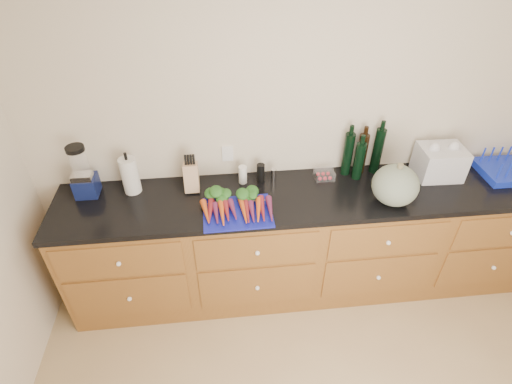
{
  "coord_description": "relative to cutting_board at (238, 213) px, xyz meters",
  "views": [
    {
      "loc": [
        -0.65,
        -0.85,
        2.65
      ],
      "look_at": [
        -0.44,
        1.2,
        1.06
      ],
      "focal_mm": 28.0,
      "sensor_mm": 36.0,
      "label": 1
    }
  ],
  "objects": [
    {
      "name": "grinder_salt",
      "position": [
        0.06,
        0.34,
        0.06
      ],
      "size": [
        0.06,
        0.06,
        0.14
      ],
      "primitive_type": "cylinder",
      "color": "white",
      "rests_on": "countertop"
    },
    {
      "name": "knife_block",
      "position": [
        -0.3,
        0.3,
        0.09
      ],
      "size": [
        0.1,
        0.1,
        0.2
      ],
      "primitive_type": "cube",
      "color": "tan",
      "rests_on": "countertop"
    },
    {
      "name": "wall_back",
      "position": [
        0.56,
        0.48,
        0.35
      ],
      "size": [
        4.1,
        0.05,
        2.6
      ],
      "primitive_type": "cube",
      "color": "beige",
      "rests_on": "ground"
    },
    {
      "name": "canister_chrome",
      "position": [
        0.29,
        0.34,
        0.04
      ],
      "size": [
        0.04,
        0.04,
        0.1
      ],
      "primitive_type": "cylinder",
      "color": "silver",
      "rests_on": "countertop"
    },
    {
      "name": "cutting_board",
      "position": [
        0.0,
        0.0,
        0.0
      ],
      "size": [
        0.45,
        0.35,
        0.01
      ],
      "primitive_type": "cube",
      "rotation": [
        0.0,
        0.0,
        0.01
      ],
      "color": "#11179B",
      "rests_on": "countertop"
    },
    {
      "name": "grinder_pepper",
      "position": [
        0.19,
        0.34,
        0.07
      ],
      "size": [
        0.06,
        0.06,
        0.14
      ],
      "primitive_type": "cylinder",
      "color": "black",
      "rests_on": "countertop"
    },
    {
      "name": "squash",
      "position": [
        1.05,
        0.01,
        0.13
      ],
      "size": [
        0.31,
        0.31,
        0.28
      ],
      "primitive_type": "ellipsoid",
      "color": "#5B6B59",
      "rests_on": "countertop"
    },
    {
      "name": "paper_towel",
      "position": [
        -0.71,
        0.32,
        0.13
      ],
      "size": [
        0.12,
        0.12,
        0.26
      ],
      "primitive_type": "cylinder",
      "color": "silver",
      "rests_on": "countertop"
    },
    {
      "name": "dish_rack",
      "position": [
        2.04,
        0.24,
        0.04
      ],
      "size": [
        0.42,
        0.34,
        0.17
      ],
      "color": "#162CC1",
      "rests_on": "countertop"
    },
    {
      "name": "carrots",
      "position": [
        0.0,
        0.04,
        0.03
      ],
      "size": [
        0.45,
        0.33,
        0.06
      ],
      "color": "#D95319",
      "rests_on": "cutting_board"
    },
    {
      "name": "bottles",
      "position": [
        0.94,
        0.37,
        0.15
      ],
      "size": [
        0.29,
        0.15,
        0.35
      ],
      "color": "black",
      "rests_on": "countertop"
    },
    {
      "name": "grocery_bag",
      "position": [
        1.5,
        0.28,
        0.11
      ],
      "size": [
        0.32,
        0.26,
        0.23
      ],
      "primitive_type": null,
      "rotation": [
        0.0,
        0.0,
        -0.03
      ],
      "color": "white",
      "rests_on": "countertop"
    },
    {
      "name": "cabinets",
      "position": [
        0.56,
        0.16,
        -0.5
      ],
      "size": [
        3.6,
        0.64,
        0.9
      ],
      "color": "brown",
      "rests_on": "ground"
    },
    {
      "name": "countertop",
      "position": [
        0.56,
        0.16,
        -0.03
      ],
      "size": [
        3.64,
        0.62,
        0.04
      ],
      "primitive_type": "cube",
      "color": "black",
      "rests_on": "cabinets"
    },
    {
      "name": "blender_appliance",
      "position": [
        -1.02,
        0.32,
        0.16
      ],
      "size": [
        0.15,
        0.15,
        0.38
      ],
      "color": "#0F194A",
      "rests_on": "countertop"
    },
    {
      "name": "tomato_box",
      "position": [
        0.66,
        0.33,
        0.03
      ],
      "size": [
        0.14,
        0.11,
        0.07
      ],
      "primitive_type": "cube",
      "color": "white",
      "rests_on": "countertop"
    }
  ]
}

